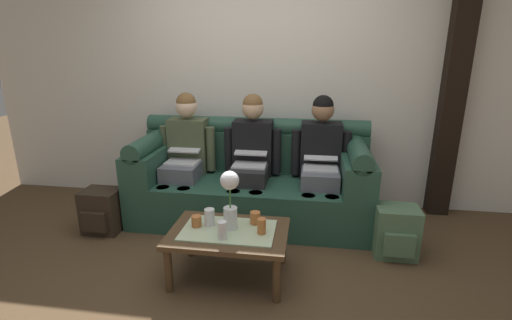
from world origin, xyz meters
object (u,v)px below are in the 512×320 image
(cup_near_left, at_px, (255,218))
(cup_far_right, at_px, (196,221))
(cup_far_left, at_px, (222,230))
(flower_vase, at_px, (230,196))
(person_left, at_px, (186,151))
(person_middle, at_px, (251,154))
(cup_far_center, at_px, (210,217))
(couch, at_px, (252,182))
(backpack_left, at_px, (102,211))
(backpack_right, at_px, (396,232))
(person_right, at_px, (321,157))
(cup_near_right, at_px, (262,226))
(coffee_table, at_px, (229,237))

(cup_near_left, height_order, cup_far_right, cup_near_left)
(cup_near_left, xyz_separation_m, cup_far_left, (-0.19, -0.26, 0.02))
(flower_vase, bearing_deg, person_left, 123.62)
(person_middle, bearing_deg, cup_far_right, -103.44)
(cup_far_center, xyz_separation_m, cup_far_right, (-0.09, -0.03, -0.02))
(couch, distance_m, cup_far_center, 1.00)
(person_left, distance_m, backpack_left, 0.94)
(cup_far_right, bearing_deg, backpack_left, 154.60)
(backpack_left, bearing_deg, cup_far_center, -22.35)
(cup_far_center, bearing_deg, cup_far_right, -161.53)
(cup_far_center, bearing_deg, person_left, 117.31)
(cup_far_left, bearing_deg, couch, 89.39)
(cup_far_left, bearing_deg, person_left, 119.07)
(flower_vase, relative_size, backpack_right, 1.04)
(flower_vase, bearing_deg, backpack_right, 20.36)
(cup_far_center, distance_m, backpack_left, 1.28)
(backpack_left, bearing_deg, cup_far_right, -25.40)
(couch, height_order, person_middle, person_middle)
(flower_vase, relative_size, cup_far_right, 5.37)
(person_right, distance_m, cup_far_right, 1.38)
(person_right, relative_size, cup_near_left, 13.46)
(couch, distance_m, cup_near_right, 1.09)
(backpack_right, bearing_deg, person_right, 138.85)
(coffee_table, bearing_deg, cup_far_right, 176.17)
(couch, height_order, cup_far_center, couch)
(person_right, height_order, cup_near_right, person_right)
(cup_far_center, distance_m, cup_far_right, 0.10)
(couch, distance_m, flower_vase, 1.05)
(person_left, relative_size, cup_near_right, 10.84)
(person_middle, height_order, coffee_table, person_middle)
(coffee_table, bearing_deg, backpack_right, 21.07)
(person_middle, height_order, person_right, same)
(flower_vase, bearing_deg, backpack_left, 159.24)
(couch, relative_size, cup_near_right, 19.94)
(person_left, distance_m, coffee_table, 1.27)
(person_middle, relative_size, cup_near_left, 13.46)
(coffee_table, distance_m, flower_vase, 0.31)
(person_right, height_order, backpack_left, person_right)
(person_middle, height_order, cup_near_left, person_middle)
(person_left, distance_m, cup_near_left, 1.25)
(couch, height_order, cup_far_right, couch)
(cup_near_right, bearing_deg, person_right, 68.50)
(backpack_right, bearing_deg, person_left, 164.44)
(cup_near_right, bearing_deg, person_middle, 103.05)
(cup_far_center, xyz_separation_m, cup_far_left, (0.14, -0.18, 0.00))
(person_right, xyz_separation_m, cup_near_left, (-0.48, -0.91, -0.23))
(cup_near_right, height_order, cup_far_right, cup_near_right)
(person_right, relative_size, cup_far_center, 9.62)
(person_right, height_order, flower_vase, person_right)
(person_left, height_order, backpack_left, person_left)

